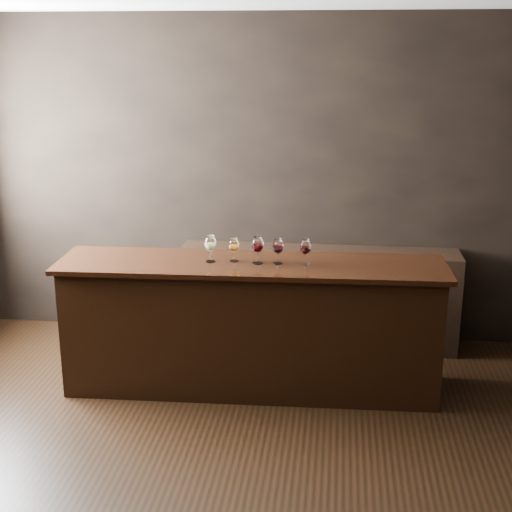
# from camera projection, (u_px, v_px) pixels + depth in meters

# --- Properties ---
(ground) EXTENTS (5.00, 5.00, 0.00)m
(ground) POSITION_uv_depth(u_px,v_px,m) (209.00, 469.00, 4.43)
(ground) COLOR black
(ground) RESTS_ON ground
(room_shell) EXTENTS (5.02, 4.52, 2.81)m
(room_shell) POSITION_uv_depth(u_px,v_px,m) (167.00, 177.00, 4.05)
(room_shell) COLOR black
(room_shell) RESTS_ON ground
(bar_counter) EXTENTS (2.78, 0.69, 0.97)m
(bar_counter) POSITION_uv_depth(u_px,v_px,m) (251.00, 328.00, 5.36)
(bar_counter) COLOR black
(bar_counter) RESTS_ON ground
(bar_top) EXTENTS (2.87, 0.75, 0.04)m
(bar_top) POSITION_uv_depth(u_px,v_px,m) (251.00, 265.00, 5.22)
(bar_top) COLOR black
(bar_top) RESTS_ON bar_counter
(back_bar_shelf) EXTENTS (2.38, 0.40, 0.86)m
(back_bar_shelf) POSITION_uv_depth(u_px,v_px,m) (318.00, 297.00, 6.18)
(back_bar_shelf) COLOR black
(back_bar_shelf) RESTS_ON ground
(glass_white) EXTENTS (0.09, 0.09, 0.20)m
(glass_white) POSITION_uv_depth(u_px,v_px,m) (210.00, 244.00, 5.19)
(glass_white) COLOR white
(glass_white) RESTS_ON bar_top
(glass_amber) EXTENTS (0.07, 0.07, 0.18)m
(glass_amber) POSITION_uv_depth(u_px,v_px,m) (234.00, 246.00, 5.21)
(glass_amber) COLOR white
(glass_amber) RESTS_ON bar_top
(glass_red_a) EXTENTS (0.09, 0.09, 0.20)m
(glass_red_a) POSITION_uv_depth(u_px,v_px,m) (258.00, 245.00, 5.15)
(glass_red_a) COLOR white
(glass_red_a) RESTS_ON bar_top
(glass_red_b) EXTENTS (0.08, 0.08, 0.19)m
(glass_red_b) POSITION_uv_depth(u_px,v_px,m) (278.00, 247.00, 5.15)
(glass_red_b) COLOR white
(glass_red_b) RESTS_ON bar_top
(glass_red_c) EXTENTS (0.08, 0.08, 0.19)m
(glass_red_c) POSITION_uv_depth(u_px,v_px,m) (305.00, 248.00, 5.14)
(glass_red_c) COLOR white
(glass_red_c) RESTS_ON bar_top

